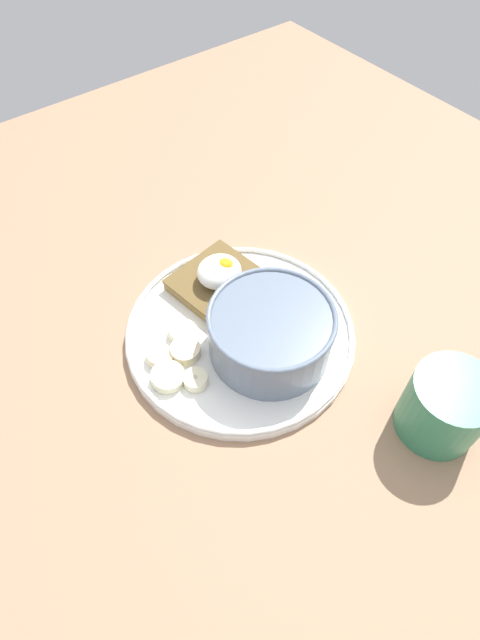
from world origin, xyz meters
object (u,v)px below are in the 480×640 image
object	(u,v)px
banana_slice_front	(186,351)
banana_slice_left	(160,356)
coffee_mug	(445,406)
poached_egg	(220,271)
toast_slice	(220,284)
banana_slice_back	(168,377)
banana_slice_right	(196,380)
banana_slice_inner	(183,332)
oatmeal_bowl	(271,332)

from	to	relation	value
banana_slice_front	banana_slice_left	bearing A→B (deg)	156.46
banana_slice_left	coffee_mug	size ratio (longest dim) A/B	0.40
poached_egg	coffee_mug	xyz separation A→B (cm)	(6.90, -27.47, -0.17)
toast_slice	banana_slice_back	world-z (taller)	toast_slice
banana_slice_front	banana_slice_back	world-z (taller)	banana_slice_back
banana_slice_right	poached_egg	bearing A→B (deg)	42.27
banana_slice_left	banana_slice_inner	xyz separation A→B (cm)	(3.83, 1.18, 0.00)
poached_egg	banana_slice_right	bearing A→B (deg)	-137.73
toast_slice	banana_slice_right	xyz separation A→B (cm)	(-9.85, -9.12, -0.30)
banana_slice_left	banana_slice_inner	distance (cm)	4.01
poached_egg	banana_slice_inner	bearing A→B (deg)	-158.29
toast_slice	banana_slice_inner	size ratio (longest dim) A/B	2.39
banana_slice_inner	coffee_mug	distance (cm)	28.52
poached_egg	oatmeal_bowl	bearing A→B (deg)	-94.88
poached_egg	banana_slice_left	xyz separation A→B (cm)	(-11.40, -4.20, -2.53)
oatmeal_bowl	banana_slice_left	distance (cm)	12.44
banana_slice_right	coffee_mug	xyz separation A→B (cm)	(16.86, -18.42, 2.36)
coffee_mug	banana_slice_back	bearing A→B (deg)	132.91
banana_slice_front	banana_slice_inner	xyz separation A→B (cm)	(1.18, 2.34, -0.05)
banana_slice_front	coffee_mug	world-z (taller)	coffee_mug
banana_slice_left	banana_slice_back	xyz separation A→B (cm)	(-0.73, -2.80, 0.10)
banana_slice_back	banana_slice_right	size ratio (longest dim) A/B	1.37
toast_slice	banana_slice_left	distance (cm)	12.07
oatmeal_bowl	poached_egg	bearing A→B (deg)	85.12
oatmeal_bowl	toast_slice	distance (cm)	10.69
toast_slice	poached_egg	xyz separation A→B (cm)	(0.11, -0.06, 2.23)
banana_slice_front	banana_slice_right	size ratio (longest dim) A/B	1.02
banana_slice_left	banana_slice_inner	size ratio (longest dim) A/B	0.69
oatmeal_bowl	toast_slice	bearing A→B (deg)	85.76
coffee_mug	banana_slice_right	bearing A→B (deg)	132.48
banana_slice_front	poached_egg	bearing A→B (deg)	31.48
poached_egg	banana_slice_inner	size ratio (longest dim) A/B	1.70
banana_slice_left	banana_slice_inner	bearing A→B (deg)	17.16
poached_egg	coffee_mug	bearing A→B (deg)	-75.91
toast_slice	banana_slice_front	xyz separation A→B (cm)	(-8.63, -5.41, -0.25)
oatmeal_bowl	banana_slice_left	world-z (taller)	oatmeal_bowl
banana_slice_front	coffee_mug	xyz separation A→B (cm)	(15.64, -22.12, 2.31)
banana_slice_right	banana_slice_inner	distance (cm)	6.50
oatmeal_bowl	coffee_mug	world-z (taller)	coffee_mug
banana_slice_right	banana_slice_front	bearing A→B (deg)	71.80
toast_slice	banana_slice_back	bearing A→B (deg)	-149.58
toast_slice	coffee_mug	world-z (taller)	coffee_mug
banana_slice_left	coffee_mug	world-z (taller)	coffee_mug
banana_slice_left	banana_slice_back	world-z (taller)	banana_slice_back
toast_slice	banana_slice_back	distance (cm)	13.94
oatmeal_bowl	coffee_mug	distance (cm)	18.78
banana_slice_front	oatmeal_bowl	bearing A→B (deg)	-32.64
oatmeal_bowl	poached_egg	world-z (taller)	oatmeal_bowl
poached_egg	coffee_mug	size ratio (longest dim) A/B	1.00
banana_slice_right	banana_slice_inner	world-z (taller)	banana_slice_inner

